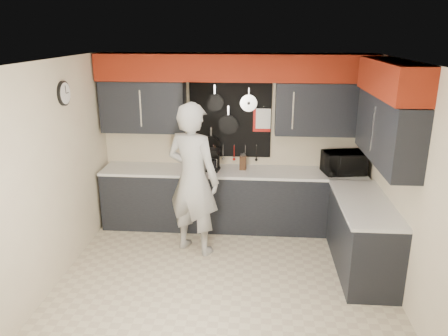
# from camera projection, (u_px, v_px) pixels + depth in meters

# --- Properties ---
(ground) EXTENTS (4.00, 4.00, 0.00)m
(ground) POSITION_uv_depth(u_px,v_px,m) (225.00, 277.00, 5.39)
(ground) COLOR beige
(ground) RESTS_ON ground
(back_wall_assembly) EXTENTS (4.00, 0.36, 2.60)m
(back_wall_assembly) POSITION_uv_depth(u_px,v_px,m) (234.00, 95.00, 6.29)
(back_wall_assembly) COLOR beige
(back_wall_assembly) RESTS_ON ground
(right_wall_assembly) EXTENTS (0.36, 3.50, 2.60)m
(right_wall_assembly) POSITION_uv_depth(u_px,v_px,m) (391.00, 120.00, 4.90)
(right_wall_assembly) COLOR beige
(right_wall_assembly) RESTS_ON ground
(left_wall_assembly) EXTENTS (0.05, 3.50, 2.60)m
(left_wall_assembly) POSITION_uv_depth(u_px,v_px,m) (57.00, 170.00, 5.15)
(left_wall_assembly) COLOR beige
(left_wall_assembly) RESTS_ON ground
(base_cabinets) EXTENTS (3.95, 2.20, 0.92)m
(base_cabinets) POSITION_uv_depth(u_px,v_px,m) (265.00, 208.00, 6.28)
(base_cabinets) COLOR black
(base_cabinets) RESTS_ON ground
(microwave) EXTENTS (0.65, 0.50, 0.32)m
(microwave) POSITION_uv_depth(u_px,v_px,m) (344.00, 163.00, 6.29)
(microwave) COLOR black
(microwave) RESTS_ON base_cabinets
(knife_block) EXTENTS (0.10, 0.10, 0.20)m
(knife_block) POSITION_uv_depth(u_px,v_px,m) (243.00, 163.00, 6.48)
(knife_block) COLOR #3B1A12
(knife_block) RESTS_ON base_cabinets
(utensil_crock) EXTENTS (0.13, 0.13, 0.17)m
(utensil_crock) POSITION_uv_depth(u_px,v_px,m) (214.00, 164.00, 6.50)
(utensil_crock) COLOR white
(utensil_crock) RESTS_ON base_cabinets
(coffee_maker) EXTENTS (0.21, 0.24, 0.32)m
(coffee_maker) POSITION_uv_depth(u_px,v_px,m) (213.00, 159.00, 6.43)
(coffee_maker) COLOR black
(coffee_maker) RESTS_ON base_cabinets
(person) EXTENTS (0.89, 0.76, 2.06)m
(person) POSITION_uv_depth(u_px,v_px,m) (193.00, 179.00, 5.75)
(person) COLOR #A4A4A1
(person) RESTS_ON ground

